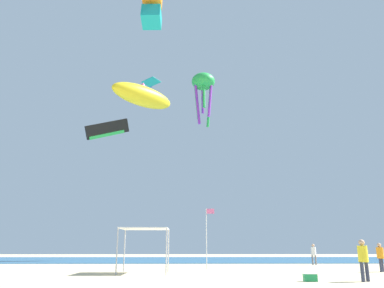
{
  "coord_description": "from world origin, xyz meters",
  "views": [
    {
      "loc": [
        -3.46,
        -19.5,
        1.53
      ],
      "look_at": [
        -2.91,
        8.26,
        9.0
      ],
      "focal_mm": 35.5,
      "sensor_mm": 36.0,
      "label": 1
    }
  ],
  "objects_px": {
    "person_leftmost": "(314,252)",
    "kite_octopus_green": "(203,84)",
    "person_central": "(363,257)",
    "kite_inflatable_yellow": "(143,96)",
    "person_near_tent": "(380,255)",
    "kite_parafoil_black": "(108,129)",
    "kite_diamond_teal": "(151,83)",
    "cooler_box": "(310,277)",
    "kite_box_orange": "(152,7)",
    "canopy_tent": "(145,231)",
    "banner_flag": "(207,233)"
  },
  "relations": [
    {
      "from": "person_leftmost",
      "to": "kite_octopus_green",
      "type": "height_order",
      "value": "kite_octopus_green"
    },
    {
      "from": "person_near_tent",
      "to": "banner_flag",
      "type": "relative_size",
      "value": 0.42
    },
    {
      "from": "person_leftmost",
      "to": "kite_inflatable_yellow",
      "type": "relative_size",
      "value": 0.22
    },
    {
      "from": "kite_inflatable_yellow",
      "to": "kite_octopus_green",
      "type": "height_order",
      "value": "kite_octopus_green"
    },
    {
      "from": "person_near_tent",
      "to": "kite_box_orange",
      "type": "relative_size",
      "value": 0.45
    },
    {
      "from": "person_leftmost",
      "to": "kite_octopus_green",
      "type": "relative_size",
      "value": 0.25
    },
    {
      "from": "kite_box_orange",
      "to": "person_leftmost",
      "type": "bearing_deg",
      "value": -160.0
    },
    {
      "from": "cooler_box",
      "to": "person_near_tent",
      "type": "bearing_deg",
      "value": 44.35
    },
    {
      "from": "canopy_tent",
      "to": "person_leftmost",
      "type": "distance_m",
      "value": 16.62
    },
    {
      "from": "kite_diamond_teal",
      "to": "kite_octopus_green",
      "type": "bearing_deg",
      "value": -83.49
    },
    {
      "from": "person_leftmost",
      "to": "kite_inflatable_yellow",
      "type": "bearing_deg",
      "value": -38.74
    },
    {
      "from": "banner_flag",
      "to": "kite_parafoil_black",
      "type": "xyz_separation_m",
      "value": [
        -10.79,
        15.58,
        12.44
      ]
    },
    {
      "from": "person_near_tent",
      "to": "cooler_box",
      "type": "bearing_deg",
      "value": 178.58
    },
    {
      "from": "kite_parafoil_black",
      "to": "kite_octopus_green",
      "type": "xyz_separation_m",
      "value": [
        11.46,
        1.19,
        6.4
      ]
    },
    {
      "from": "kite_inflatable_yellow",
      "to": "kite_octopus_green",
      "type": "xyz_separation_m",
      "value": [
        7.03,
        4.87,
        3.64
      ]
    },
    {
      "from": "kite_parafoil_black",
      "to": "kite_inflatable_yellow",
      "type": "bearing_deg",
      "value": 111.12
    },
    {
      "from": "person_leftmost",
      "to": "kite_box_orange",
      "type": "xyz_separation_m",
      "value": [
        -13.82,
        -4.48,
        20.44
      ]
    },
    {
      "from": "kite_diamond_teal",
      "to": "kite_box_orange",
      "type": "distance_m",
      "value": 18.98
    },
    {
      "from": "kite_octopus_green",
      "to": "cooler_box",
      "type": "bearing_deg",
      "value": 5.05
    },
    {
      "from": "kite_diamond_teal",
      "to": "kite_box_orange",
      "type": "relative_size",
      "value": 0.76
    },
    {
      "from": "kite_diamond_teal",
      "to": "kite_inflatable_yellow",
      "type": "xyz_separation_m",
      "value": [
        -0.14,
        -8.02,
        -5.17
      ]
    },
    {
      "from": "person_leftmost",
      "to": "banner_flag",
      "type": "bearing_deg",
      "value": 14.24
    },
    {
      "from": "person_central",
      "to": "kite_inflatable_yellow",
      "type": "xyz_separation_m",
      "value": [
        -12.78,
        21.77,
        16.58
      ]
    },
    {
      "from": "cooler_box",
      "to": "canopy_tent",
      "type": "bearing_deg",
      "value": 145.97
    },
    {
      "from": "kite_diamond_teal",
      "to": "kite_octopus_green",
      "type": "distance_m",
      "value": 7.72
    },
    {
      "from": "person_near_tent",
      "to": "kite_parafoil_black",
      "type": "distance_m",
      "value": 31.7
    },
    {
      "from": "person_central",
      "to": "kite_parafoil_black",
      "type": "height_order",
      "value": "kite_parafoil_black"
    },
    {
      "from": "person_near_tent",
      "to": "person_leftmost",
      "type": "relative_size",
      "value": 1.01
    },
    {
      "from": "person_leftmost",
      "to": "kite_inflatable_yellow",
      "type": "height_order",
      "value": "kite_inflatable_yellow"
    },
    {
      "from": "cooler_box",
      "to": "kite_octopus_green",
      "type": "height_order",
      "value": "kite_octopus_green"
    },
    {
      "from": "canopy_tent",
      "to": "cooler_box",
      "type": "relative_size",
      "value": 4.9
    },
    {
      "from": "cooler_box",
      "to": "kite_parafoil_black",
      "type": "xyz_separation_m",
      "value": [
        -14.79,
        25.32,
        14.71
      ]
    },
    {
      "from": "person_near_tent",
      "to": "kite_parafoil_black",
      "type": "height_order",
      "value": "kite_parafoil_black"
    },
    {
      "from": "cooler_box",
      "to": "kite_parafoil_black",
      "type": "bearing_deg",
      "value": 120.29
    },
    {
      "from": "person_leftmost",
      "to": "kite_diamond_teal",
      "type": "xyz_separation_m",
      "value": [
        -15.5,
        14.37,
        21.82
      ]
    },
    {
      "from": "cooler_box",
      "to": "kite_octopus_green",
      "type": "distance_m",
      "value": 34.05
    },
    {
      "from": "cooler_box",
      "to": "kite_inflatable_yellow",
      "type": "relative_size",
      "value": 0.07
    },
    {
      "from": "person_central",
      "to": "kite_inflatable_yellow",
      "type": "bearing_deg",
      "value": 91.88
    },
    {
      "from": "kite_octopus_green",
      "to": "person_leftmost",
      "type": "bearing_deg",
      "value": 35.44
    },
    {
      "from": "kite_diamond_teal",
      "to": "person_near_tent",
      "type": "bearing_deg",
      "value": -113.4
    },
    {
      "from": "person_near_tent",
      "to": "person_central",
      "type": "relative_size",
      "value": 0.94
    },
    {
      "from": "kite_diamond_teal",
      "to": "kite_parafoil_black",
      "type": "bearing_deg",
      "value": 164.65
    },
    {
      "from": "person_central",
      "to": "cooler_box",
      "type": "height_order",
      "value": "person_central"
    },
    {
      "from": "kite_diamond_teal",
      "to": "kite_parafoil_black",
      "type": "height_order",
      "value": "kite_diamond_teal"
    },
    {
      "from": "kite_diamond_teal",
      "to": "kite_octopus_green",
      "type": "relative_size",
      "value": 0.42
    },
    {
      "from": "person_leftmost",
      "to": "kite_parafoil_black",
      "type": "height_order",
      "value": "kite_parafoil_black"
    },
    {
      "from": "kite_diamond_teal",
      "to": "person_leftmost",
      "type": "bearing_deg",
      "value": -101.7
    },
    {
      "from": "canopy_tent",
      "to": "banner_flag",
      "type": "relative_size",
      "value": 0.68
    },
    {
      "from": "person_central",
      "to": "person_leftmost",
      "type": "bearing_deg",
      "value": 50.94
    },
    {
      "from": "kite_inflatable_yellow",
      "to": "banner_flag",
      "type": "bearing_deg",
      "value": -104.38
    }
  ]
}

